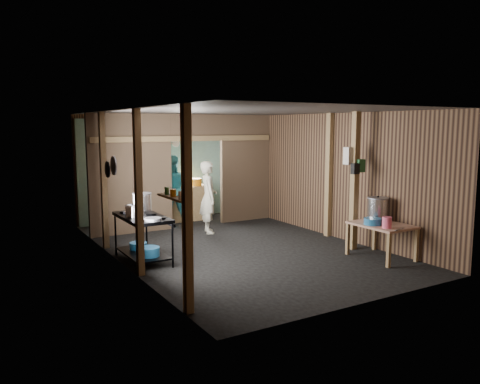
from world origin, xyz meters
TOP-DOWN VIEW (x-y plane):
  - floor at (0.00, 0.00)m, footprint 4.50×7.00m
  - ceiling at (0.00, 0.00)m, footprint 4.50×7.00m
  - wall_back at (0.00, 3.50)m, footprint 4.50×0.00m
  - wall_front at (0.00, -3.50)m, footprint 4.50×0.00m
  - wall_left at (-2.25, 0.00)m, footprint 0.00×7.00m
  - wall_right at (2.25, 0.00)m, footprint 0.00×7.00m
  - partition_left at (-1.32, 2.20)m, footprint 1.85×0.10m
  - partition_right at (1.57, 2.20)m, footprint 1.35×0.10m
  - partition_header at (0.25, 2.20)m, footprint 1.30×0.10m
  - turquoise_panel at (0.00, 3.44)m, footprint 4.40×0.06m
  - back_counter at (0.30, 2.95)m, footprint 1.20×0.50m
  - wall_clock at (0.25, 3.40)m, footprint 0.20×0.03m
  - post_left_a at (-2.18, -2.60)m, footprint 0.10×0.12m
  - post_left_b at (-2.18, -0.80)m, footprint 0.10×0.12m
  - post_left_c at (-2.18, 1.20)m, footprint 0.10×0.12m
  - post_right at (2.18, -0.20)m, footprint 0.10×0.12m
  - post_free at (1.85, -1.30)m, footprint 0.12×0.12m
  - cross_beam at (0.00, 2.15)m, footprint 4.40×0.12m
  - pan_lid_big at (-2.21, 0.40)m, footprint 0.03×0.34m
  - pan_lid_small at (-2.21, 0.80)m, footprint 0.03×0.30m
  - wall_shelf at (-2.15, -2.10)m, footprint 0.14×0.80m
  - jar_white at (-2.15, -2.35)m, footprint 0.07×0.07m
  - jar_yellow at (-2.15, -2.10)m, footprint 0.08×0.08m
  - jar_green at (-2.15, -1.88)m, footprint 0.06×0.06m
  - bag_white at (1.80, -1.22)m, footprint 0.22×0.15m
  - bag_green at (1.92, -1.36)m, footprint 0.16×0.12m
  - bag_black at (1.78, -1.38)m, footprint 0.14×0.10m
  - gas_range at (-1.88, -0.06)m, footprint 0.70×1.36m
  - prep_table at (1.83, -2.03)m, footprint 0.76×1.04m
  - stove_pot_large at (-1.71, 0.40)m, footprint 0.37×0.37m
  - stove_pot_med at (-2.05, -0.08)m, footprint 0.29×0.29m
  - frying_pan at (-1.88, -0.58)m, footprint 0.40×0.56m
  - blue_tub_front at (-1.88, -0.35)m, footprint 0.37×0.37m
  - blue_tub_back at (-1.88, 0.18)m, footprint 0.31×0.31m
  - stock_pot at (1.99, -1.77)m, footprint 0.49×0.49m
  - wash_basin at (1.65, -1.99)m, footprint 0.39×0.39m
  - pink_bucket at (1.64, -2.32)m, footprint 0.21×0.21m
  - knife at (1.72, -2.52)m, footprint 0.30×0.10m
  - yellow_tub at (0.56, 2.95)m, footprint 0.33×0.33m
  - cook at (0.14, 1.39)m, footprint 0.52×0.66m
  - worker_back at (-0.14, 2.82)m, footprint 0.93×0.80m

SIDE VIEW (x-z plane):
  - floor at x=0.00m, z-range 0.00..0.00m
  - blue_tub_back at x=-1.88m, z-range 0.16..0.28m
  - blue_tub_front at x=-1.88m, z-range 0.16..0.31m
  - prep_table at x=1.83m, z-range 0.00..0.62m
  - gas_range at x=-1.88m, z-range 0.00..0.80m
  - back_counter at x=0.30m, z-range 0.00..0.85m
  - knife at x=1.72m, z-range 0.62..0.63m
  - wash_basin at x=1.65m, z-range 0.62..0.73m
  - pink_bucket at x=1.64m, z-range 0.62..0.81m
  - cook at x=0.14m, z-range 0.00..1.58m
  - worker_back at x=-0.14m, z-range 0.00..1.64m
  - stock_pot at x=1.99m, z-range 0.60..1.05m
  - frying_pan at x=-1.88m, z-range 0.79..0.86m
  - stove_pot_med at x=-2.05m, z-range 0.78..1.00m
  - yellow_tub at x=0.56m, z-range 0.85..1.03m
  - stove_pot_large at x=-1.71m, z-range 0.78..1.13m
  - turquoise_panel at x=0.00m, z-range 0.00..2.50m
  - wall_back at x=0.00m, z-range 0.00..2.60m
  - wall_front at x=0.00m, z-range 0.00..2.60m
  - wall_left at x=-2.25m, z-range 0.00..2.60m
  - wall_right at x=2.25m, z-range 0.00..2.60m
  - partition_left at x=-1.32m, z-range 0.00..2.60m
  - partition_right at x=1.57m, z-range 0.00..2.60m
  - post_left_a at x=-2.18m, z-range 0.00..2.60m
  - post_left_b at x=-2.18m, z-range 0.00..2.60m
  - post_left_c at x=-2.18m, z-range 0.00..2.60m
  - post_right at x=2.18m, z-range 0.00..2.60m
  - post_free at x=1.85m, z-range 0.00..2.60m
  - wall_shelf at x=-2.15m, z-range 1.39..1.41m
  - jar_white at x=-2.15m, z-range 1.42..1.52m
  - jar_yellow at x=-2.15m, z-range 1.42..1.52m
  - jar_green at x=-2.15m, z-range 1.42..1.52m
  - pan_lid_small at x=-2.21m, z-range 1.40..1.70m
  - bag_black at x=1.78m, z-range 1.45..1.65m
  - bag_green at x=1.92m, z-range 1.48..1.72m
  - pan_lid_big at x=-2.21m, z-range 1.48..1.82m
  - bag_white at x=1.80m, z-range 1.62..1.94m
  - wall_clock at x=0.25m, z-range 1.80..2.00m
  - cross_beam at x=0.00m, z-range 1.99..2.11m
  - partition_header at x=0.25m, z-range 2.00..2.60m
  - ceiling at x=0.00m, z-range 2.60..2.60m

